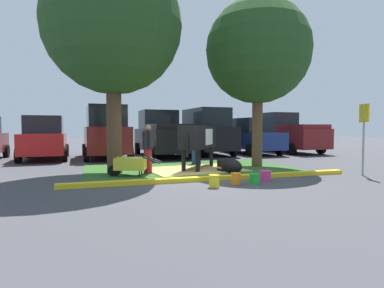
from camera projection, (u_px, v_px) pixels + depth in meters
ground_plane at (200, 176)px, 9.56m from camera, size 80.00×80.00×0.00m
grass_island at (190, 169)px, 11.31m from camera, size 7.28×4.77×0.02m
curb_yellow at (218, 178)px, 8.90m from camera, size 8.48×0.24×0.12m
hay_bedding at (195, 170)px, 10.96m from camera, size 3.49×2.80×0.04m
shade_tree_left at (113, 26)px, 9.95m from camera, size 4.36×4.36×6.90m
shade_tree_right at (258, 51)px, 11.89m from camera, size 3.94×3.94×6.34m
cow_holstein at (199, 137)px, 11.26m from camera, size 2.18×2.73×1.59m
calf_lying at (230, 166)px, 10.29m from camera, size 0.61×1.33×0.48m
person_handler at (148, 148)px, 10.06m from camera, size 0.34×0.52×1.58m
person_visitor_near at (195, 144)px, 12.75m from camera, size 0.47×0.34×1.54m
wheelbarrow at (130, 164)px, 9.50m from camera, size 1.61×0.93×0.63m
parking_sign at (364, 125)px, 9.71m from camera, size 0.13×0.44×2.21m
bucket_yellow at (214, 181)px, 7.80m from camera, size 0.28×0.28×0.32m
bucket_orange at (236, 178)px, 8.24m from camera, size 0.28×0.28×0.30m
bucket_green at (255, 178)px, 8.32m from camera, size 0.29×0.29×0.27m
bucket_pink at (265, 175)px, 8.78m from camera, size 0.33×0.33×0.29m
sedan_red at (45, 138)px, 14.75m from camera, size 2.15×4.47×2.02m
suv_dark_grey at (106, 132)px, 15.33m from camera, size 2.26×4.67×2.52m
pickup_truck_black at (162, 135)px, 16.48m from camera, size 2.38×5.47×2.42m
suv_black at (206, 132)px, 17.44m from camera, size 2.26×4.67×2.52m
sedan_blue at (251, 137)px, 17.87m from camera, size 2.15×4.47×2.02m
pickup_truck_maroon at (286, 134)px, 19.20m from camera, size 2.38×5.47×2.42m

